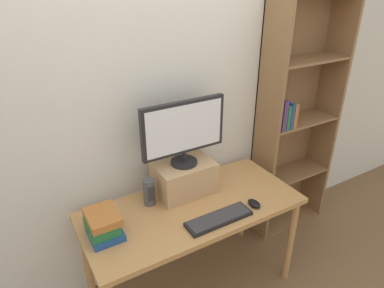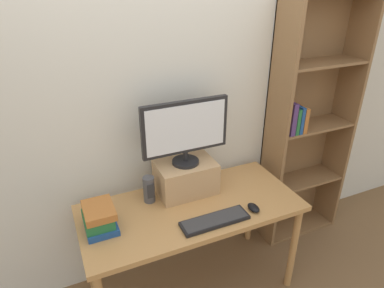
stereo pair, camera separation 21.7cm
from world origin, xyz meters
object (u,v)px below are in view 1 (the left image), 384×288
Objects in this scene: riser_box at (184,177)px; desk_speaker at (149,192)px; computer_monitor at (184,130)px; book_stack at (103,225)px; bookshelf_unit at (294,120)px; desk at (193,216)px; keyboard at (219,219)px; computer_mouse at (254,203)px.

riser_box reaches higher than desk_speaker.
book_stack is at bearing -165.90° from computer_monitor.
computer_monitor is at bearing -175.16° from bookshelf_unit.
riser_box is 0.68× the size of computer_monitor.
desk_speaker reaches higher than desk.
book_stack is (-0.63, -0.16, -0.40)m from computer_monitor.
keyboard is at bearing -156.03° from bookshelf_unit.
keyboard is at bearing -51.23° from desk_speaker.
computer_mouse is 0.56× the size of desk_speaker.
riser_box is 3.87× the size of computer_mouse.
bookshelf_unit is at bearing 4.36° from desk_speaker.
book_stack is at bearing 166.63° from computer_mouse.
bookshelf_unit is 1.79m from book_stack.
riser_box is 0.91× the size of keyboard.
desk is 0.72× the size of bookshelf_unit.
keyboard is 1.85× the size of book_stack.
bookshelf_unit is 19.77× the size of computer_mouse.
desk_speaker is at bearing 147.69° from computer_mouse.
computer_mouse is (0.36, -0.21, 0.10)m from desk.
book_stack is (-1.75, -0.25, -0.20)m from bookshelf_unit.
bookshelf_unit is 5.10× the size of riser_box.
computer_mouse is at bearing -50.59° from riser_box.
desk_speaker is at bearing -177.61° from computer_monitor.
bookshelf_unit is at bearing 4.84° from computer_monitor.
riser_box reaches higher than book_stack.
riser_box is 0.66m from book_stack.
computer_monitor is at bearing -90.00° from riser_box.
desk is 1.25m from bookshelf_unit.
computer_mouse is (0.32, -0.39, -0.46)m from computer_monitor.
bookshelf_unit is 8.61× the size of book_stack.
bookshelf_unit reaches higher than desk.
book_stack is at bearing 160.85° from keyboard.
bookshelf_unit is at bearing 13.34° from desk.
computer_mouse is at bearing -32.31° from desk_speaker.
computer_monitor is at bearing 94.47° from keyboard.
riser_box reaches higher than computer_mouse.
bookshelf_unit is 1.14m from computer_monitor.
computer_monitor is 0.47m from desk_speaker.
desk_speaker is at bearing 128.77° from keyboard.
keyboard is at bearing -85.55° from riser_box.
computer_monitor is at bearing 129.52° from computer_mouse.
computer_monitor reaches higher than desk_speaker.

